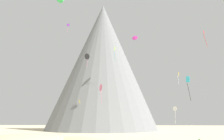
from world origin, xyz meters
The scene contains 12 objects.
bush_near_right centered at (-2.51, 22.94, 0.42)m, with size 1.69×1.69×0.83m, color #568442.
rock_massif centered at (-8.18, 76.68, 31.94)m, with size 74.77×74.77×69.22m.
kite_white_low centered at (21.03, 41.06, 7.94)m, with size 1.39×1.13×5.46m.
kite_gold_mid centered at (22.15, 37.90, 17.87)m, with size 0.57×0.81×3.72m.
kite_cyan_low centered at (20.89, 24.00, 13.10)m, with size 0.78×0.78×5.82m.
kite_red_mid centered at (25.78, 23.54, 24.59)m, with size 0.70×0.55×4.28m.
kite_violet_high centered at (-17.33, 47.59, 41.59)m, with size 1.22×0.33×3.93m.
kite_lime_high centered at (1.17, 54.51, 33.55)m, with size 0.71×2.07×6.40m.
kite_yellow_low centered at (-10.39, 44.17, 10.75)m, with size 0.50×0.87×1.17m.
kite_black_mid centered at (-6.34, 35.45, 24.19)m, with size 1.68×1.88×4.34m.
kite_rainbow_mid centered at (-2.54, 41.80, 15.13)m, with size 1.63×2.36×6.54m.
kite_magenta_high centered at (9.35, 46.93, 35.05)m, with size 2.24×1.25×2.05m.
Camera 1 is at (7.29, -23.78, 4.22)m, focal length 31.94 mm.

